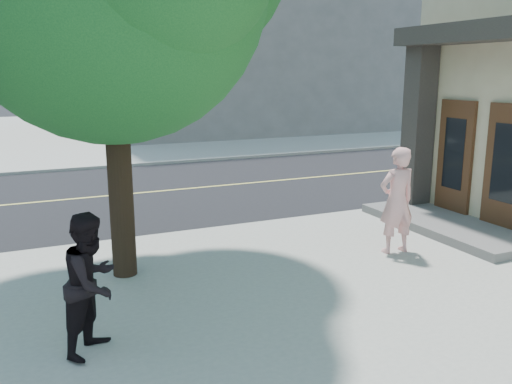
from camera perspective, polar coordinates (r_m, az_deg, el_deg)
name	(u,v)px	position (r m, az deg, el deg)	size (l,w,h in m)	color
sidewalk_ne	(231,126)	(34.68, -2.64, 7.09)	(29.00, 25.00, 0.12)	#A09F94
filler_ne	(235,11)	(35.36, -2.27, 18.66)	(18.00, 16.00, 14.00)	slate
man_on_phone	(397,200)	(10.20, 14.77, -0.88)	(0.73, 0.48, 1.99)	#EAA4A0
pedestrian	(92,283)	(6.73, -17.07, -9.24)	(0.84, 0.66, 1.73)	black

